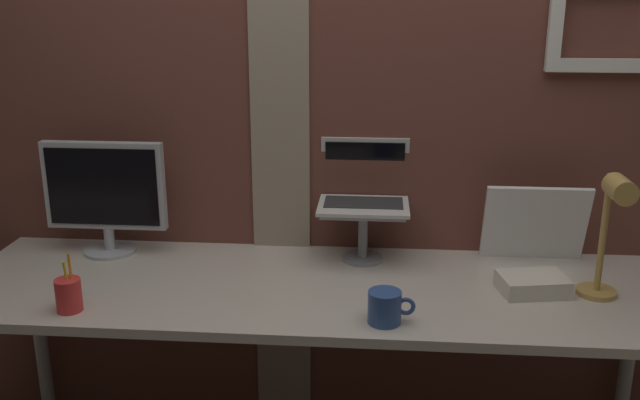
# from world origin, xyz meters

# --- Properties ---
(brick_wall_back) EXTENTS (3.45, 0.16, 2.32)m
(brick_wall_back) POSITION_xyz_m (-0.00, 0.48, 1.16)
(brick_wall_back) COLOR brown
(brick_wall_back) RESTS_ON ground_plane
(desk) EXTENTS (2.31, 0.69, 0.76)m
(desk) POSITION_xyz_m (-0.07, 0.08, 0.69)
(desk) COLOR beige
(desk) RESTS_ON ground_plane
(monitor) EXTENTS (0.42, 0.18, 0.40)m
(monitor) POSITION_xyz_m (-0.83, 0.30, 0.98)
(monitor) COLOR #ADB2B7
(monitor) RESTS_ON desk
(laptop_stand) EXTENTS (0.28, 0.22, 0.19)m
(laptop_stand) POSITION_xyz_m (0.07, 0.30, 0.89)
(laptop_stand) COLOR gray
(laptop_stand) RESTS_ON desk
(laptop) EXTENTS (0.31, 0.26, 0.22)m
(laptop) POSITION_xyz_m (0.07, 0.36, 1.00)
(laptop) COLOR silver
(laptop) RESTS_ON laptop_stand
(whiteboard_panel) EXTENTS (0.34, 0.09, 0.28)m
(whiteboard_panel) POSITION_xyz_m (0.65, 0.34, 0.89)
(whiteboard_panel) COLOR white
(whiteboard_panel) RESTS_ON desk
(desk_lamp) EXTENTS (0.12, 0.20, 0.40)m
(desk_lamp) POSITION_xyz_m (0.79, 0.02, 1.01)
(desk_lamp) COLOR tan
(desk_lamp) RESTS_ON desk
(pen_cup) EXTENTS (0.07, 0.07, 0.17)m
(pen_cup) POSITION_xyz_m (-0.77, -0.17, 0.81)
(pen_cup) COLOR red
(pen_cup) RESTS_ON desk
(coffee_mug) EXTENTS (0.13, 0.09, 0.09)m
(coffee_mug) POSITION_xyz_m (0.14, -0.17, 0.81)
(coffee_mug) COLOR #2D4C8C
(coffee_mug) RESTS_ON desk
(paper_clutter_stack) EXTENTS (0.22, 0.17, 0.05)m
(paper_clutter_stack) POSITION_xyz_m (0.59, 0.08, 0.79)
(paper_clutter_stack) COLOR silver
(paper_clutter_stack) RESTS_ON desk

